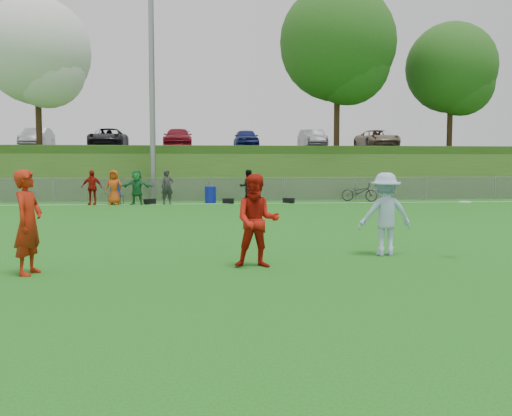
{
  "coord_description": "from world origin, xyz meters",
  "views": [
    {
      "loc": [
        -0.69,
        -10.38,
        2.05
      ],
      "look_at": [
        0.45,
        0.5,
        1.18
      ],
      "focal_mm": 40.0,
      "sensor_mm": 36.0,
      "label": 1
    }
  ],
  "objects": [
    {
      "name": "tree_green_near",
      "position": [
        8.16,
        24.42,
        9.03
      ],
      "size": [
        7.14,
        7.14,
        9.95
      ],
      "color": "black",
      "rests_on": "berm"
    },
    {
      "name": "tree_white_flowering",
      "position": [
        -9.84,
        24.92,
        8.32
      ],
      "size": [
        6.3,
        6.3,
        8.78
      ],
      "color": "black",
      "rests_on": "berm"
    },
    {
      "name": "ground",
      "position": [
        0.0,
        0.0,
        0.0
      ],
      "size": [
        120.0,
        120.0,
        0.0
      ],
      "primitive_type": "plane",
      "color": "#156214",
      "rests_on": "ground"
    },
    {
      "name": "player_blue",
      "position": [
        3.46,
        1.78,
        0.92
      ],
      "size": [
        1.2,
        0.71,
        1.84
      ],
      "primitive_type": "imported",
      "rotation": [
        0.0,
        0.0,
        3.16
      ],
      "color": "#A3BAE2",
      "rests_on": "ground"
    },
    {
      "name": "gear_bags",
      "position": [
        0.96,
        18.1,
        0.13
      ],
      "size": [
        7.56,
        0.56,
        0.26
      ],
      "color": "black",
      "rests_on": "ground"
    },
    {
      "name": "player_red_center",
      "position": [
        0.49,
        0.64,
        0.92
      ],
      "size": [
        0.95,
        0.77,
        1.83
      ],
      "primitive_type": "imported",
      "rotation": [
        0.0,
        0.0,
        -0.09
      ],
      "color": "red",
      "rests_on": "ground"
    },
    {
      "name": "fence",
      "position": [
        0.0,
        20.0,
        0.65
      ],
      "size": [
        58.0,
        0.06,
        1.3
      ],
      "color": "gray",
      "rests_on": "ground"
    },
    {
      "name": "car_row",
      "position": [
        -1.17,
        32.0,
        3.82
      ],
      "size": [
        32.04,
        5.18,
        1.44
      ],
      "color": "#BBBBBD",
      "rests_on": "parking_lot"
    },
    {
      "name": "light_pole",
      "position": [
        -3.0,
        20.8,
        6.71
      ],
      "size": [
        1.2,
        0.4,
        12.15
      ],
      "color": "gray",
      "rests_on": "ground"
    },
    {
      "name": "player_red_left",
      "position": [
        -3.76,
        0.36,
        0.96
      ],
      "size": [
        0.59,
        0.78,
        1.92
      ],
      "primitive_type": "imported",
      "rotation": [
        0.0,
        0.0,
        1.37
      ],
      "color": "#AA1F0B",
      "rests_on": "ground"
    },
    {
      "name": "recycling_bin",
      "position": [
        0.02,
        18.61,
        0.42
      ],
      "size": [
        0.67,
        0.67,
        0.85
      ],
      "primitive_type": "cylinder",
      "rotation": [
        0.0,
        0.0,
        -0.22
      ],
      "color": "#0D1A96",
      "rests_on": "ground"
    },
    {
      "name": "tree_green_far",
      "position": [
        16.16,
        25.92,
        7.96
      ],
      "size": [
        5.88,
        5.88,
        8.19
      ],
      "color": "black",
      "rests_on": "berm"
    },
    {
      "name": "sideline_far",
      "position": [
        0.0,
        18.0,
        0.01
      ],
      "size": [
        60.0,
        0.1,
        0.01
      ],
      "primitive_type": "cube",
      "color": "white",
      "rests_on": "ground"
    },
    {
      "name": "berm",
      "position": [
        0.0,
        31.0,
        1.5
      ],
      "size": [
        120.0,
        18.0,
        3.0
      ],
      "primitive_type": "cube",
      "color": "#265016",
      "rests_on": "ground"
    },
    {
      "name": "spectator_row",
      "position": [
        -2.82,
        18.0,
        0.85
      ],
      "size": [
        8.57,
        0.69,
        1.69
      ],
      "color": "#A4140B",
      "rests_on": "ground"
    },
    {
      "name": "bicycle",
      "position": [
        7.91,
        19.0,
        0.5
      ],
      "size": [
        2.0,
        1.45,
        1.0
      ],
      "primitive_type": "imported",
      "rotation": [
        0.0,
        0.0,
        1.11
      ],
      "color": "#2D2D30",
      "rests_on": "ground"
    },
    {
      "name": "camp_chair",
      "position": [
        -4.6,
        18.33,
        0.29
      ],
      "size": [
        0.72,
        0.72,
        0.97
      ],
      "rotation": [
        0.0,
        0.0,
        0.43
      ],
      "color": "#0F3BA7",
      "rests_on": "ground"
    },
    {
      "name": "frisbee",
      "position": [
        5.0,
        1.18,
        1.22
      ],
      "size": [
        0.25,
        0.25,
        0.02
      ],
      "color": "silver",
      "rests_on": "ground"
    },
    {
      "name": "parking_lot",
      "position": [
        0.0,
        33.0,
        3.05
      ],
      "size": [
        120.0,
        12.0,
        0.1
      ],
      "primitive_type": "cube",
      "color": "black",
      "rests_on": "berm"
    }
  ]
}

